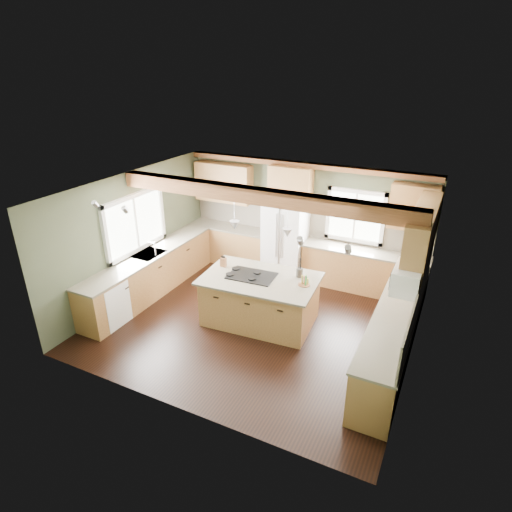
% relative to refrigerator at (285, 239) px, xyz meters
% --- Properties ---
extents(floor, '(5.60, 5.60, 0.00)m').
position_rel_refrigerator_xyz_m(floor, '(0.30, -2.12, -0.90)').
color(floor, black).
rests_on(floor, ground).
extents(ceiling, '(5.60, 5.60, 0.00)m').
position_rel_refrigerator_xyz_m(ceiling, '(0.30, -2.12, 1.70)').
color(ceiling, silver).
rests_on(ceiling, wall_back).
extents(wall_back, '(5.60, 0.00, 5.60)m').
position_rel_refrigerator_xyz_m(wall_back, '(0.30, 0.38, 0.40)').
color(wall_back, '#3F4631').
rests_on(wall_back, ground).
extents(wall_left, '(0.00, 5.00, 5.00)m').
position_rel_refrigerator_xyz_m(wall_left, '(-2.50, -2.12, 0.40)').
color(wall_left, '#3F4631').
rests_on(wall_left, ground).
extents(wall_right, '(0.00, 5.00, 5.00)m').
position_rel_refrigerator_xyz_m(wall_right, '(3.10, -2.12, 0.40)').
color(wall_right, '#3F4631').
rests_on(wall_right, ground).
extents(ceiling_beam, '(5.55, 0.26, 0.26)m').
position_rel_refrigerator_xyz_m(ceiling_beam, '(0.30, -2.03, 1.57)').
color(ceiling_beam, '#4F2716').
rests_on(ceiling_beam, ceiling).
extents(soffit_trim, '(5.55, 0.20, 0.10)m').
position_rel_refrigerator_xyz_m(soffit_trim, '(0.30, 0.28, 1.64)').
color(soffit_trim, '#4F2716').
rests_on(soffit_trim, ceiling).
extents(backsplash_back, '(5.58, 0.03, 0.58)m').
position_rel_refrigerator_xyz_m(backsplash_back, '(0.30, 0.36, 0.31)').
color(backsplash_back, brown).
rests_on(backsplash_back, wall_back).
extents(backsplash_right, '(0.03, 3.70, 0.58)m').
position_rel_refrigerator_xyz_m(backsplash_right, '(3.08, -2.07, 0.31)').
color(backsplash_right, brown).
rests_on(backsplash_right, wall_right).
extents(base_cab_back_left, '(2.02, 0.60, 0.88)m').
position_rel_refrigerator_xyz_m(base_cab_back_left, '(-1.49, 0.08, -0.46)').
color(base_cab_back_left, brown).
rests_on(base_cab_back_left, floor).
extents(counter_back_left, '(2.06, 0.64, 0.04)m').
position_rel_refrigerator_xyz_m(counter_back_left, '(-1.49, 0.08, 0.00)').
color(counter_back_left, '#433C31').
rests_on(counter_back_left, base_cab_back_left).
extents(base_cab_back_right, '(2.62, 0.60, 0.88)m').
position_rel_refrigerator_xyz_m(base_cab_back_right, '(1.79, 0.08, -0.46)').
color(base_cab_back_right, brown).
rests_on(base_cab_back_right, floor).
extents(counter_back_right, '(2.66, 0.64, 0.04)m').
position_rel_refrigerator_xyz_m(counter_back_right, '(1.79, 0.08, 0.00)').
color(counter_back_right, '#433C31').
rests_on(counter_back_right, base_cab_back_right).
extents(base_cab_left, '(0.60, 3.70, 0.88)m').
position_rel_refrigerator_xyz_m(base_cab_left, '(-2.20, -2.07, -0.46)').
color(base_cab_left, brown).
rests_on(base_cab_left, floor).
extents(counter_left, '(0.64, 3.74, 0.04)m').
position_rel_refrigerator_xyz_m(counter_left, '(-2.20, -2.07, 0.00)').
color(counter_left, '#433C31').
rests_on(counter_left, base_cab_left).
extents(base_cab_right, '(0.60, 3.70, 0.88)m').
position_rel_refrigerator_xyz_m(base_cab_right, '(2.80, -2.07, -0.46)').
color(base_cab_right, brown).
rests_on(base_cab_right, floor).
extents(counter_right, '(0.64, 3.74, 0.04)m').
position_rel_refrigerator_xyz_m(counter_right, '(2.80, -2.07, 0.00)').
color(counter_right, '#433C31').
rests_on(counter_right, base_cab_right).
extents(upper_cab_back_left, '(1.40, 0.35, 0.90)m').
position_rel_refrigerator_xyz_m(upper_cab_back_left, '(-1.69, 0.21, 1.05)').
color(upper_cab_back_left, brown).
rests_on(upper_cab_back_left, wall_back).
extents(upper_cab_over_fridge, '(0.96, 0.35, 0.70)m').
position_rel_refrigerator_xyz_m(upper_cab_over_fridge, '(-0.00, 0.21, 1.25)').
color(upper_cab_over_fridge, brown).
rests_on(upper_cab_over_fridge, wall_back).
extents(upper_cab_right, '(0.35, 2.20, 0.90)m').
position_rel_refrigerator_xyz_m(upper_cab_right, '(2.92, -1.22, 1.05)').
color(upper_cab_right, brown).
rests_on(upper_cab_right, wall_right).
extents(upper_cab_back_corner, '(0.90, 0.35, 0.90)m').
position_rel_refrigerator_xyz_m(upper_cab_back_corner, '(2.60, 0.21, 1.05)').
color(upper_cab_back_corner, brown).
rests_on(upper_cab_back_corner, wall_back).
extents(window_left, '(0.04, 1.60, 1.05)m').
position_rel_refrigerator_xyz_m(window_left, '(-2.48, -2.07, 0.65)').
color(window_left, white).
rests_on(window_left, wall_left).
extents(window_back, '(1.10, 0.04, 1.00)m').
position_rel_refrigerator_xyz_m(window_back, '(1.45, 0.36, 0.65)').
color(window_back, white).
rests_on(window_back, wall_back).
extents(sink, '(0.50, 0.65, 0.03)m').
position_rel_refrigerator_xyz_m(sink, '(-2.20, -2.07, 0.01)').
color(sink, '#262628').
rests_on(sink, counter_left).
extents(faucet, '(0.02, 0.02, 0.28)m').
position_rel_refrigerator_xyz_m(faucet, '(-2.02, -2.07, 0.15)').
color(faucet, '#B2B2B7').
rests_on(faucet, sink).
extents(dishwasher, '(0.60, 0.60, 0.84)m').
position_rel_refrigerator_xyz_m(dishwasher, '(-2.19, -3.37, -0.47)').
color(dishwasher, white).
rests_on(dishwasher, floor).
extents(oven, '(0.60, 0.72, 0.84)m').
position_rel_refrigerator_xyz_m(oven, '(2.79, -3.37, -0.47)').
color(oven, white).
rests_on(oven, floor).
extents(microwave, '(0.40, 0.70, 0.38)m').
position_rel_refrigerator_xyz_m(microwave, '(2.88, -2.17, 0.65)').
color(microwave, white).
rests_on(microwave, wall_right).
extents(pendant_left, '(0.18, 0.18, 0.16)m').
position_rel_refrigerator_xyz_m(pendant_left, '(-0.15, -2.07, 0.98)').
color(pendant_left, '#B2B2B7').
rests_on(pendant_left, ceiling).
extents(pendant_right, '(0.18, 0.18, 0.16)m').
position_rel_refrigerator_xyz_m(pendant_right, '(0.84, -2.00, 0.98)').
color(pendant_right, '#B2B2B7').
rests_on(pendant_right, ceiling).
extents(refrigerator, '(0.90, 0.74, 1.80)m').
position_rel_refrigerator_xyz_m(refrigerator, '(0.00, 0.00, 0.00)').
color(refrigerator, silver).
rests_on(refrigerator, floor).
extents(island, '(2.07, 1.35, 0.88)m').
position_rel_refrigerator_xyz_m(island, '(0.34, -2.03, -0.46)').
color(island, brown).
rests_on(island, floor).
extents(island_top, '(2.21, 1.50, 0.04)m').
position_rel_refrigerator_xyz_m(island_top, '(0.34, -2.03, 0.00)').
color(island_top, '#433C31').
rests_on(island_top, island).
extents(cooktop, '(0.90, 0.63, 0.02)m').
position_rel_refrigerator_xyz_m(cooktop, '(0.18, -2.04, 0.03)').
color(cooktop, black).
rests_on(cooktop, island_top).
extents(knife_block, '(0.11, 0.08, 0.18)m').
position_rel_refrigerator_xyz_m(knife_block, '(-0.50, -1.91, 0.11)').
color(knife_block, brown).
rests_on(knife_block, island_top).
extents(utensil_crock, '(0.15, 0.15, 0.17)m').
position_rel_refrigerator_xyz_m(utensil_crock, '(0.97, -1.67, 0.10)').
color(utensil_crock, '#39322D').
rests_on(utensil_crock, island_top).
extents(bottle_tray, '(0.26, 0.26, 0.19)m').
position_rel_refrigerator_xyz_m(bottle_tray, '(1.17, -1.94, 0.12)').
color(bottle_tray, brown).
rests_on(bottle_tray, island_top).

